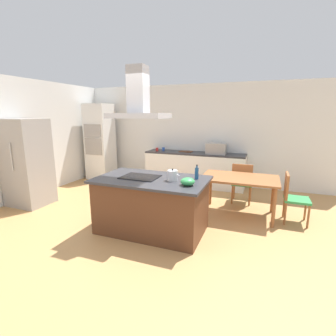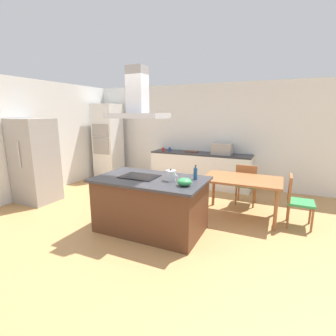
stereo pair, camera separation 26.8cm
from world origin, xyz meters
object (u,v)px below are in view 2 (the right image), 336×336
cutting_board (192,152)px  range_hood (138,102)px  mixing_bowl (185,182)px  wall_oven_stack (108,141)px  cooktop (139,176)px  countertop_microwave (222,149)px  chair_facing_back_wall (246,182)px  refrigerator (35,161)px  coffee_mug_red (163,149)px  coffee_mug_blue (170,149)px  dining_table (242,183)px  chair_at_right_end (296,197)px  olive_oil_bottle (195,174)px  tea_kettle (171,175)px

cutting_board → range_hood: size_ratio=0.38×
mixing_bowl → wall_oven_stack: size_ratio=0.10×
wall_oven_stack → cutting_board: bearing=6.3°
range_hood → cooktop: bearing=0.0°
countertop_microwave → chair_facing_back_wall: 1.37m
wall_oven_stack → chair_facing_back_wall: (4.18, -0.78, -0.59)m
cutting_board → refrigerator: 3.80m
refrigerator → coffee_mug_red: bearing=54.4°
range_hood → wall_oven_stack: bearing=135.5°
coffee_mug_blue → cutting_board: coffee_mug_blue is taller
countertop_microwave → cutting_board: size_ratio=1.47×
dining_table → countertop_microwave: bearing=114.4°
coffee_mug_red → chair_facing_back_wall: size_ratio=0.10×
chair_facing_back_wall → range_hood: bearing=-128.4°
refrigerator → chair_at_right_end: size_ratio=2.04×
chair_facing_back_wall → coffee_mug_red: bearing=158.7°
dining_table → range_hood: 2.39m
dining_table → chair_at_right_end: chair_at_right_end is taller
chair_at_right_end → cooktop: bearing=-153.3°
cutting_board → range_hood: 3.17m
olive_oil_bottle → range_hood: size_ratio=0.26×
wall_oven_stack → chair_facing_back_wall: bearing=-10.5°
cutting_board → chair_at_right_end: size_ratio=0.38×
cooktop → chair_at_right_end: size_ratio=0.67×
wall_oven_stack → dining_table: 4.44m
range_hood → chair_facing_back_wall: bearing=51.6°
chair_facing_back_wall → cooktop: bearing=-128.4°
mixing_bowl → chair_at_right_end: 2.11m
olive_oil_bottle → coffee_mug_blue: 3.18m
tea_kettle → coffee_mug_red: (-1.49, 2.81, -0.04)m
coffee_mug_red → wall_oven_stack: bearing=-174.9°
chair_at_right_end → countertop_microwave: bearing=135.0°
chair_facing_back_wall → tea_kettle: bearing=-116.0°
countertop_microwave → cutting_board: countertop_microwave is taller
mixing_bowl → dining_table: (0.61, 1.38, -0.29)m
mixing_bowl → range_hood: range_hood is taller
mixing_bowl → chair_at_right_end: bearing=42.1°
olive_oil_bottle → dining_table: size_ratio=0.17×
tea_kettle → chair_at_right_end: bearing=33.4°
tea_kettle → mixing_bowl: (0.30, -0.18, -0.02)m
cutting_board → dining_table: bearing=-47.2°
coffee_mug_red → dining_table: size_ratio=0.06×
tea_kettle → range_hood: 1.26m
countertop_microwave → range_hood: (-0.72, -2.88, 1.06)m
mixing_bowl → refrigerator: 3.66m
tea_kettle → mixing_bowl: size_ratio=1.01×
cooktop → chair_facing_back_wall: (1.48, 1.87, -0.40)m
coffee_mug_blue → cutting_board: bearing=0.1°
mixing_bowl → chair_facing_back_wall: size_ratio=0.24×
olive_oil_bottle → wall_oven_stack: bearing=146.0°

